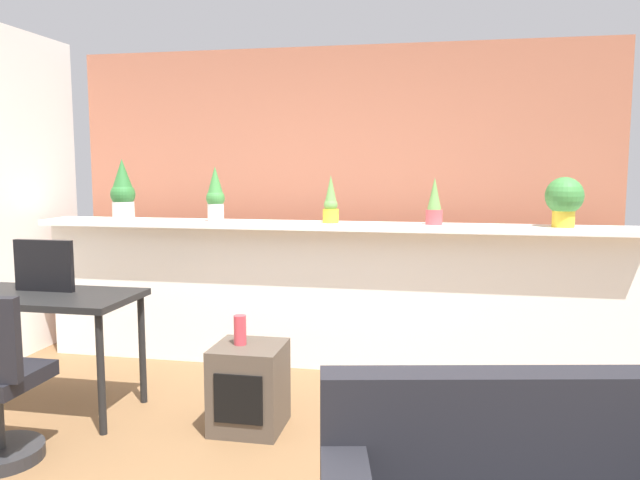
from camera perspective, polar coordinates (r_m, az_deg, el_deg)
name	(u,v)px	position (r m, az deg, el deg)	size (l,w,h in m)	color
divider_wall	(325,298)	(4.75, 0.47, -5.33)	(4.46, 0.16, 1.07)	white
plant_shelf	(324,226)	(4.63, 0.39, 1.32)	(4.46, 0.40, 0.04)	white
brick_wall_behind	(338,200)	(5.24, 1.69, 3.69)	(4.46, 0.10, 2.50)	#AD664C
potted_plant_0	(123,191)	(5.12, -17.56, 4.29)	(0.19, 0.19, 0.47)	silver
potted_plant_1	(215,195)	(4.81, -9.53, 4.08)	(0.14, 0.14, 0.42)	silver
potted_plant_2	(331,203)	(4.62, 0.99, 3.41)	(0.12, 0.12, 0.35)	gold
potted_plant_3	(434,203)	(4.56, 10.40, 3.33)	(0.12, 0.12, 0.34)	#B7474C
potted_plant_4	(564,199)	(4.61, 21.40, 3.52)	(0.26, 0.26, 0.35)	gold
desk	(47,307)	(4.23, -23.69, -5.66)	(1.10, 0.60, 0.75)	black
tv_monitor	(44,266)	(4.28, -23.89, -2.15)	(0.39, 0.04, 0.33)	black
side_cube_shelf	(249,387)	(3.77, -6.51, -13.20)	(0.40, 0.41, 0.50)	#4C4238
vase_on_shelf	(240,330)	(3.69, -7.31, -8.15)	(0.07, 0.07, 0.17)	#CC3D47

